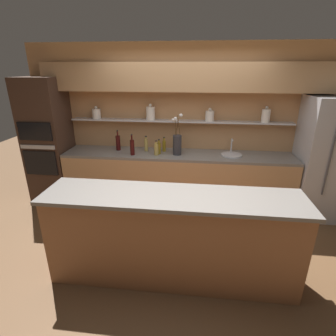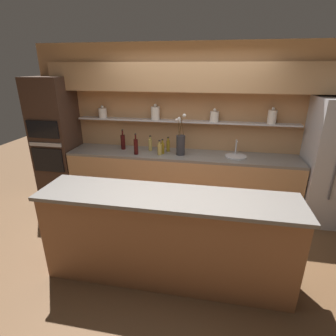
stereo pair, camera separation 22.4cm
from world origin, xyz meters
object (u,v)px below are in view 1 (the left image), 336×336
flower_vase (177,143)px  bottle_wine_5 (118,143)px  oven_tower (49,142)px  bottle_spirit_2 (146,145)px  sink_fixture (232,154)px  refrigerator (327,159)px  bottle_wine_1 (132,147)px  bottle_spirit_3 (156,149)px  bottle_oil_4 (164,146)px  bottle_oil_0 (159,148)px

flower_vase → bottle_wine_5: (-1.00, 0.12, -0.06)m
oven_tower → bottle_spirit_2: 1.66m
flower_vase → sink_fixture: flower_vase is taller
bottle_spirit_2 → bottle_wine_5: (-0.47, -0.00, 0.02)m
refrigerator → oven_tower: bearing=179.5°
bottle_wine_1 → bottle_spirit_3: bearing=6.3°
bottle_wine_1 → bottle_oil_4: size_ratio=1.39×
bottle_spirit_2 → bottle_oil_4: bottle_spirit_2 is taller
bottle_spirit_2 → bottle_spirit_3: bearing=-44.1°
bottle_spirit_2 → sink_fixture: bearing=-3.1°
bottle_spirit_2 → bottle_oil_4: 0.30m
sink_fixture → bottle_spirit_2: size_ratio=1.27×
bottle_wine_1 → bottle_spirit_2: (0.18, 0.24, -0.02)m
bottle_oil_0 → refrigerator: bearing=0.0°
flower_vase → bottle_spirit_3: flower_vase is taller
bottle_wine_1 → bottle_spirit_3: 0.38m
oven_tower → bottle_wine_5: 1.19m
sink_fixture → bottle_spirit_3: sink_fixture is taller
refrigerator → bottle_oil_0: 2.58m
bottle_oil_0 → bottle_wine_1: 0.43m
refrigerator → oven_tower: oven_tower is taller
refrigerator → oven_tower: (-4.47, 0.04, 0.12)m
refrigerator → bottle_spirit_2: refrigerator is taller
flower_vase → bottle_oil_4: flower_vase is taller
refrigerator → flower_vase: size_ratio=2.81×
oven_tower → bottle_spirit_3: 1.87m
bottle_oil_0 → bottle_oil_4: bottle_oil_4 is taller
bottle_spirit_3 → bottle_oil_4: bottle_oil_4 is taller
bottle_oil_0 → bottle_wine_1: (-0.41, -0.11, 0.03)m
bottle_spirit_2 → bottle_spirit_3: bottle_spirit_2 is taller
refrigerator → bottle_spirit_2: size_ratio=7.26×
bottle_oil_4 → bottle_wine_5: bottle_wine_5 is taller
oven_tower → bottle_wine_1: oven_tower is taller
bottle_spirit_3 → flower_vase: bearing=12.0°
oven_tower → bottle_spirit_3: oven_tower is taller
bottle_spirit_2 → bottle_wine_1: bearing=-126.6°
refrigerator → bottle_oil_4: (-2.51, 0.14, 0.09)m
sink_fixture → bottle_spirit_2: bottle_spirit_2 is taller
flower_vase → bottle_wine_5: bearing=173.0°
bottle_wine_5 → refrigerator: bearing=-2.1°
flower_vase → sink_fixture: (0.87, 0.05, -0.17)m
sink_fixture → bottle_oil_0: bearing=-177.6°
refrigerator → bottle_spirit_2: bearing=177.5°
oven_tower → sink_fixture: 3.05m
bottle_oil_0 → bottle_wine_5: (-0.71, 0.12, 0.03)m
bottle_oil_0 → bottle_spirit_2: (-0.23, 0.13, 0.01)m
bottle_wine_1 → bottle_oil_0: bearing=15.2°
bottle_spirit_3 → bottle_oil_4: size_ratio=0.98×
bottle_oil_0 → oven_tower: bearing=178.9°
sink_fixture → bottle_wine_5: 1.87m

